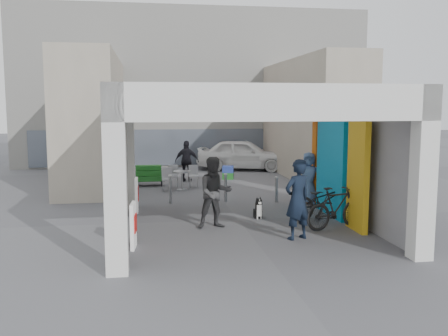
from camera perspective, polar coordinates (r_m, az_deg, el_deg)
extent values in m
plane|color=#535358|center=(13.67, 1.63, -5.91)|extent=(90.00, 90.00, 0.00)
cube|color=silver|center=(9.21, -12.33, -1.39)|extent=(0.40, 0.40, 3.50)
cube|color=silver|center=(15.16, -10.97, 1.96)|extent=(0.40, 0.40, 3.50)
cube|color=silver|center=(10.67, 21.81, -0.58)|extent=(0.40, 0.40, 3.50)
cube|color=#D55E0C|center=(16.09, 10.92, 2.25)|extent=(0.40, 0.40, 3.50)
plane|color=silver|center=(12.18, -11.48, 0.69)|extent=(0.00, 6.40, 6.40)
plane|color=gray|center=(13.32, 15.26, 1.13)|extent=(0.00, 6.40, 6.40)
cube|color=#0C91C7|center=(14.34, 12.17, 0.23)|extent=(0.15, 2.00, 2.80)
cube|color=gold|center=(12.69, 15.07, -0.75)|extent=(0.15, 1.00, 2.80)
plane|color=#B7B8B3|center=(12.34, 2.54, 9.05)|extent=(6.40, 6.40, 0.00)
cube|color=silver|center=(15.33, 0.28, 7.38)|extent=(6.40, 0.30, 0.70)
cube|color=silver|center=(9.36, 6.23, 7.47)|extent=(6.40, 0.30, 0.70)
cube|color=silver|center=(15.50, 0.18, 7.20)|extent=(4.20, 0.05, 0.55)
cube|color=silver|center=(27.21, -3.74, 9.07)|extent=(18.00, 4.00, 8.00)
cube|color=#515966|center=(25.25, -3.28, 2.41)|extent=(16.20, 0.06, 1.80)
cube|color=white|center=(25.06, -7.89, 6.44)|extent=(2.60, 0.06, 0.50)
cube|color=red|center=(25.36, 0.09, 6.51)|extent=(2.20, 0.06, 0.50)
cube|color=#A69A8A|center=(20.71, -14.63, 5.30)|extent=(2.00, 9.00, 5.00)
cube|color=#A69A8A|center=(21.73, 9.81, 5.51)|extent=(2.00, 9.00, 5.00)
cylinder|color=gray|center=(15.91, -6.17, -2.45)|extent=(0.09, 0.09, 0.89)
cylinder|color=gray|center=(16.04, 0.18, -2.31)|extent=(0.09, 0.09, 0.90)
cylinder|color=gray|center=(16.06, 6.01, -2.50)|extent=(0.09, 0.09, 0.81)
cube|color=silver|center=(11.08, -10.33, -6.49)|extent=(0.13, 0.55, 1.00)
cube|color=red|center=(11.07, -10.13, -6.23)|extent=(0.07, 0.39, 0.40)
cube|color=silver|center=(14.71, -9.97, -3.09)|extent=(0.08, 0.55, 1.00)
cube|color=red|center=(14.70, -9.82, -2.90)|extent=(0.04, 0.39, 0.40)
cylinder|color=#A7A7AC|center=(18.39, -4.80, -1.47)|extent=(0.06, 0.06, 0.68)
cylinder|color=#A7A7AC|center=(18.44, -4.79, -2.48)|extent=(0.41, 0.41, 0.02)
cylinder|color=#A7A7AC|center=(18.34, -4.81, -0.42)|extent=(0.66, 0.66, 0.05)
cube|color=#A7A7AC|center=(18.19, -6.53, -1.99)|extent=(0.36, 0.36, 0.42)
cube|color=#A7A7AC|center=(18.30, -6.57, -0.61)|extent=(0.36, 0.05, 0.42)
cube|color=#A7A7AC|center=(18.91, -3.48, -1.60)|extent=(0.36, 0.36, 0.42)
cube|color=#A7A7AC|center=(19.02, -3.54, -0.28)|extent=(0.36, 0.05, 0.42)
cube|color=#A7A7AC|center=(18.95, -5.77, -1.61)|extent=(0.36, 0.36, 0.42)
cube|color=#A7A7AC|center=(19.06, -5.81, -0.29)|extent=(0.36, 0.05, 0.42)
cube|color=black|center=(19.53, -8.60, -1.58)|extent=(1.18, 0.59, 0.30)
cube|color=#1B611C|center=(19.36, -8.60, -1.22)|extent=(0.98, 0.34, 0.18)
cube|color=#1B611C|center=(19.48, -8.62, -0.58)|extent=(0.98, 0.34, 0.18)
cube|color=#1B611C|center=(19.60, -8.63, 0.05)|extent=(0.98, 0.34, 0.18)
cube|color=#1B611C|center=(21.01, 0.45, -0.91)|extent=(0.52, 0.45, 0.28)
cube|color=navy|center=(20.97, 0.46, -0.15)|extent=(0.52, 0.45, 0.28)
cube|color=black|center=(13.90, 3.87, -5.24)|extent=(0.22, 0.30, 0.22)
cube|color=black|center=(13.75, 3.99, -4.67)|extent=(0.18, 0.15, 0.33)
cube|color=silver|center=(13.67, 4.07, -4.89)|extent=(0.14, 0.03, 0.32)
cylinder|color=silver|center=(13.70, 3.84, -5.34)|extent=(0.04, 0.04, 0.26)
cylinder|color=silver|center=(13.73, 4.25, -5.32)|extent=(0.04, 0.04, 0.26)
sphere|color=black|center=(13.69, 4.02, -3.85)|extent=(0.18, 0.18, 0.18)
cube|color=silver|center=(13.60, 4.10, -4.00)|extent=(0.07, 0.11, 0.06)
cone|color=black|center=(13.70, 3.79, -3.48)|extent=(0.06, 0.06, 0.07)
cone|color=black|center=(13.72, 4.17, -3.47)|extent=(0.06, 0.06, 0.07)
imported|color=black|center=(11.65, 8.38, -3.58)|extent=(0.80, 0.68, 1.87)
imported|color=#3A3A3C|center=(12.60, -1.05, -2.83)|extent=(0.95, 0.78, 1.81)
imported|color=#597BAE|center=(15.95, 9.63, -1.14)|extent=(0.91, 0.71, 1.63)
imported|color=black|center=(20.36, -4.27, 0.79)|extent=(1.05, 0.63, 1.67)
imported|color=black|center=(13.82, 11.34, -3.62)|extent=(2.17, 1.22, 1.08)
imported|color=black|center=(12.86, 12.73, -4.46)|extent=(1.87, 1.02, 1.08)
imported|color=white|center=(24.03, 2.20, 1.56)|extent=(4.70, 2.98, 1.49)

